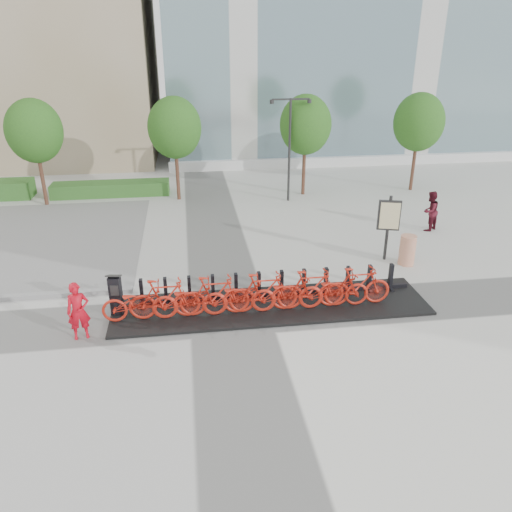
{
  "coord_description": "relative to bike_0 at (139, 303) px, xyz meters",
  "views": [
    {
      "loc": [
        -1.05,
        -12.92,
        7.57
      ],
      "look_at": [
        1.0,
        1.5,
        1.2
      ],
      "focal_mm": 35.0,
      "sensor_mm": 36.0,
      "label": 1
    }
  ],
  "objects": [
    {
      "name": "tree_1",
      "position": [
        1.1,
        12.05,
        2.95
      ],
      "size": [
        2.6,
        2.6,
        5.1
      ],
      "color": "brown",
      "rests_on": "ground"
    },
    {
      "name": "bike_7",
      "position": [
        5.04,
        0.0,
        0.06
      ],
      "size": [
        2.06,
        0.58,
        1.24
      ],
      "primitive_type": "imported",
      "rotation": [
        0.0,
        0.0,
        1.57
      ],
      "color": "red",
      "rests_on": "dock_pad"
    },
    {
      "name": "map_sign",
      "position": [
        8.69,
        3.3,
        0.98
      ],
      "size": [
        0.8,
        0.34,
        2.45
      ],
      "rotation": [
        0.0,
        0.0,
        -0.28
      ],
      "color": "black",
      "rests_on": "ground"
    },
    {
      "name": "kiosk",
      "position": [
        -0.69,
        0.47,
        0.07
      ],
      "size": [
        0.44,
        0.39,
        1.31
      ],
      "rotation": [
        0.0,
        0.0,
        -0.14
      ],
      "color": "black",
      "rests_on": "dock_pad"
    },
    {
      "name": "hedge_b",
      "position": [
        -2.4,
        13.25,
        -0.29
      ],
      "size": [
        6.0,
        1.2,
        0.7
      ],
      "primitive_type": "cube",
      "color": "#1C4E13",
      "rests_on": "ground"
    },
    {
      "name": "bike_0",
      "position": [
        0.0,
        0.0,
        0.0
      ],
      "size": [
        2.12,
        0.74,
        1.12
      ],
      "primitive_type": "imported",
      "rotation": [
        0.0,
        0.0,
        1.57
      ],
      "color": "red",
      "rests_on": "dock_pad"
    },
    {
      "name": "bike_1",
      "position": [
        0.72,
        0.0,
        0.06
      ],
      "size": [
        2.06,
        0.58,
        1.24
      ],
      "primitive_type": "imported",
      "rotation": [
        0.0,
        0.0,
        1.57
      ],
      "color": "red",
      "rests_on": "dock_pad"
    },
    {
      "name": "bike_5",
      "position": [
        3.6,
        0.0,
        0.06
      ],
      "size": [
        2.06,
        0.58,
        1.24
      ],
      "primitive_type": "imported",
      "rotation": [
        0.0,
        0.0,
        1.57
      ],
      "color": "red",
      "rests_on": "dock_pad"
    },
    {
      "name": "pedestrian",
      "position": [
        11.69,
        6.01,
        0.22
      ],
      "size": [
        1.05,
        1.0,
        1.71
      ],
      "primitive_type": "imported",
      "rotation": [
        0.0,
        0.0,
        3.73
      ],
      "color": "#4C101C",
      "rests_on": "ground"
    },
    {
      "name": "bike_6",
      "position": [
        4.32,
        0.0,
        0.0
      ],
      "size": [
        2.12,
        0.74,
        1.12
      ],
      "primitive_type": "imported",
      "rotation": [
        0.0,
        0.0,
        1.57
      ],
      "color": "red",
      "rests_on": "dock_pad"
    },
    {
      "name": "construction_barrel",
      "position": [
        9.31,
        2.78,
        -0.09
      ],
      "size": [
        0.72,
        0.72,
        1.1
      ],
      "primitive_type": "cylinder",
      "rotation": [
        0.0,
        0.0,
        -0.3
      ],
      "color": "#DE4B0F",
      "rests_on": "ground"
    },
    {
      "name": "bike_3",
      "position": [
        2.16,
        0.0,
        0.06
      ],
      "size": [
        2.06,
        0.58,
        1.24
      ],
      "primitive_type": "imported",
      "rotation": [
        0.0,
        0.0,
        1.57
      ],
      "color": "red",
      "rests_on": "dock_pad"
    },
    {
      "name": "bike_8",
      "position": [
        5.76,
        0.0,
        0.0
      ],
      "size": [
        2.12,
        0.74,
        1.12
      ],
      "primitive_type": "imported",
      "rotation": [
        0.0,
        0.0,
        1.57
      ],
      "color": "red",
      "rests_on": "dock_pad"
    },
    {
      "name": "ground",
      "position": [
        2.6,
        0.05,
        -0.64
      ],
      "size": [
        120.0,
        120.0,
        0.0
      ],
      "primitive_type": "plane",
      "color": "silver"
    },
    {
      "name": "streetlamp",
      "position": [
        6.6,
        11.05,
        2.5
      ],
      "size": [
        2.0,
        0.2,
        5.0
      ],
      "color": "black",
      "rests_on": "ground"
    },
    {
      "name": "tree_2",
      "position": [
        7.6,
        12.05,
        2.95
      ],
      "size": [
        2.6,
        2.6,
        5.1
      ],
      "color": "brown",
      "rests_on": "ground"
    },
    {
      "name": "bike_2",
      "position": [
        1.44,
        0.0,
        0.0
      ],
      "size": [
        2.12,
        0.74,
        1.12
      ],
      "primitive_type": "imported",
      "rotation": [
        0.0,
        0.0,
        1.57
      ],
      "color": "red",
      "rests_on": "dock_pad"
    },
    {
      "name": "dock_pad",
      "position": [
        3.9,
        0.35,
        -0.6
      ],
      "size": [
        9.6,
        2.4,
        0.08
      ],
      "primitive_type": "cube",
      "color": "black",
      "rests_on": "ground"
    },
    {
      "name": "bike_4",
      "position": [
        2.88,
        0.0,
        0.0
      ],
      "size": [
        2.12,
        0.74,
        1.12
      ],
      "primitive_type": "imported",
      "rotation": [
        0.0,
        0.0,
        1.57
      ],
      "color": "red",
      "rests_on": "dock_pad"
    },
    {
      "name": "tree_0",
      "position": [
        -5.4,
        12.05,
        2.95
      ],
      "size": [
        2.6,
        2.6,
        5.1
      ],
      "color": "brown",
      "rests_on": "ground"
    },
    {
      "name": "tree_3",
      "position": [
        13.6,
        12.05,
        2.95
      ],
      "size": [
        2.6,
        2.6,
        5.1
      ],
      "color": "brown",
      "rests_on": "ground"
    },
    {
      "name": "dock_rail_posts",
      "position": [
        3.96,
        0.82,
        -0.13
      ],
      "size": [
        8.02,
        0.5,
        0.85
      ],
      "primitive_type": null,
      "color": "black",
      "rests_on": "dock_pad"
    },
    {
      "name": "bike_9",
      "position": [
        6.48,
        0.0,
        0.06
      ],
      "size": [
        2.06,
        0.58,
        1.24
      ],
      "primitive_type": "imported",
      "rotation": [
        0.0,
        0.0,
        1.57
      ],
      "color": "red",
      "rests_on": "dock_pad"
    },
    {
      "name": "worker_red",
      "position": [
        -1.55,
        -0.61,
        0.19
      ],
      "size": [
        0.67,
        0.52,
        1.65
      ],
      "primitive_type": "imported",
      "rotation": [
        0.0,
        0.0,
        0.22
      ],
      "color": "red",
      "rests_on": "ground"
    }
  ]
}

